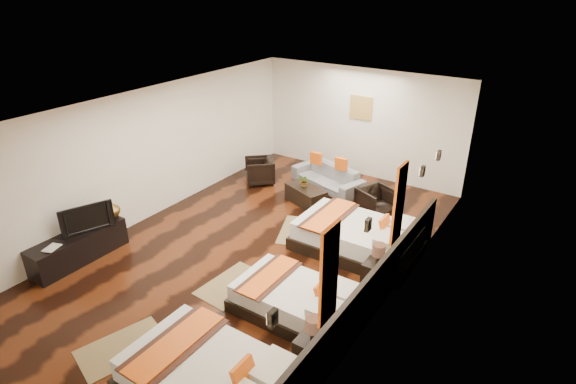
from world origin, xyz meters
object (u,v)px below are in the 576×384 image
Objects in this scene: coffee_table at (306,195)px; nightstand_a at (312,349)px; bed_near at (213,381)px; figurine at (110,209)px; sofa at (328,177)px; bed_mid at (297,300)px; book at (47,247)px; tv_console at (79,247)px; armchair_right at (376,202)px; table_plant at (305,181)px; armchair_left at (260,171)px; tv at (86,217)px; bed_far at (358,237)px; nightstand_b at (377,271)px.

nightstand_a is at bearing -57.56° from coffee_table.
bed_near is 4.58m from figurine.
sofa is at bearing 90.00° from coffee_table.
book is (-4.19, -1.52, 0.31)m from bed_mid.
tv_console is at bearing -167.14° from bed_mid.
table_plant is at bearing 125.85° from armchair_right.
book is at bearing -50.05° from armchair_left.
nightstand_a is at bearing -46.40° from sofa.
bed_mid reaches higher than table_plant.
tv is 0.49× the size of sofa.
bed_near is 1.17× the size of bed_mid.
sofa is (-1.91, 2.26, -0.02)m from bed_far.
armchair_left is 1.59m from table_plant.
nightstand_b is 5.19m from figurine.
bed_far is 6.11× the size of figurine.
nightstand_b is 2.90× the size of book.
bed_far is 8.18× the size of book.
nightstand_b is 5.34m from tv.
coffee_table is (-1.91, 1.21, -0.10)m from bed_far.
bed_near is 7.96× the size of book.
bed_far reaches higher than coffee_table.
bed_mid is at bearing 2.41° from figurine.
nightstand_a is 1.16× the size of armchair_right.
coffee_table is at bearing 57.32° from figurine.
tv is 5.66m from sofa.
tv is at bearing -118.52° from coffee_table.
nightstand_a is 5.00m from figurine.
bed_far reaches higher than sofa.
coffee_table is at bearing -73.33° from sofa.
figurine is 5.17m from sofa.
tv_console is at bearing -143.24° from bed_far.
armchair_right is at bearing 53.75° from book.
tv reaches higher than bed_near.
figurine is (-0.05, 0.55, -0.08)m from tv.
nightstand_b is 3.43m from table_plant.
table_plant is (-0.06, -1.02, 0.26)m from sofa.
nightstand_a is at bearing 57.01° from bed_near.
nightstand_b reaches higher than coffee_table.
nightstand_a is 5.87m from sofa.
tv_console is at bearing -170.73° from tv.
sofa is at bearing 106.68° from bed_near.
tv_console is 0.94× the size of sofa.
table_plant is at bearing 110.18° from bed_near.
sofa is 1.05m from coffee_table.
tv_console is at bearing -117.76° from coffee_table.
armchair_right is (3.87, 5.27, -0.24)m from book.
book is at bearing -160.07° from bed_mid.
book is at bearing -114.29° from table_plant.
figurine reaches higher than armchair_left.
tv_console is at bearing -155.02° from nightstand_b.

